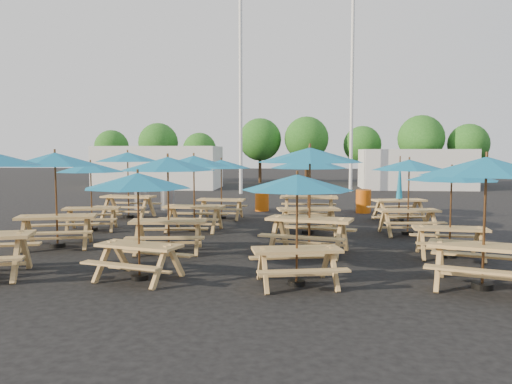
# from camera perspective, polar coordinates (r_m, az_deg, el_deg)

# --- Properties ---
(ground) EXTENTS (120.00, 120.00, 0.00)m
(ground) POSITION_cam_1_polar(r_m,az_deg,el_deg) (14.99, -0.51, -4.65)
(ground) COLOR black
(ground) RESTS_ON ground
(picnic_unit_1) EXTENTS (2.96, 2.96, 2.41)m
(picnic_unit_1) POSITION_cam_1_polar(r_m,az_deg,el_deg) (13.46, -21.98, 3.00)
(picnic_unit_1) COLOR tan
(picnic_unit_1) RESTS_ON ground
(picnic_unit_2) EXTENTS (2.51, 2.51, 2.12)m
(picnic_unit_2) POSITION_cam_1_polar(r_m,az_deg,el_deg) (16.02, -18.38, 2.36)
(picnic_unit_2) COLOR tan
(picnic_unit_2) RESTS_ON ground
(picnic_unit_3) EXTENTS (2.64, 2.64, 2.43)m
(picnic_unit_3) POSITION_cam_1_polar(r_m,az_deg,el_deg) (18.76, -14.46, 3.56)
(picnic_unit_3) COLOR tan
(picnic_unit_3) RESTS_ON ground
(picnic_unit_4) EXTENTS (2.50, 2.50, 2.04)m
(picnic_unit_4) POSITION_cam_1_polar(r_m,az_deg,el_deg) (9.53, -13.35, 0.71)
(picnic_unit_4) COLOR tan
(picnic_unit_4) RESTS_ON ground
(picnic_unit_5) EXTENTS (2.55, 2.55, 2.31)m
(picnic_unit_5) POSITION_cam_1_polar(r_m,az_deg,el_deg) (12.09, -10.04, 2.70)
(picnic_unit_5) COLOR tan
(picnic_unit_5) RESTS_ON ground
(picnic_unit_6) EXTENTS (2.43, 2.43, 2.32)m
(picnic_unit_6) POSITION_cam_1_polar(r_m,az_deg,el_deg) (15.23, -7.12, 3.12)
(picnic_unit_6) COLOR tan
(picnic_unit_6) RESTS_ON ground
(picnic_unit_7) EXTENTS (2.23, 2.23, 2.15)m
(picnic_unit_7) POSITION_cam_1_polar(r_m,az_deg,el_deg) (17.96, -4.00, 2.89)
(picnic_unit_7) COLOR tan
(picnic_unit_7) RESTS_ON ground
(picnic_unit_8) EXTENTS (2.38, 2.38, 2.03)m
(picnic_unit_8) POSITION_cam_1_polar(r_m,az_deg,el_deg) (8.90, 4.72, 0.50)
(picnic_unit_8) COLOR tan
(picnic_unit_8) RESTS_ON ground
(picnic_unit_9) EXTENTS (3.09, 3.09, 2.53)m
(picnic_unit_9) POSITION_cam_1_polar(r_m,az_deg,el_deg) (11.80, 6.18, 3.64)
(picnic_unit_9) COLOR tan
(picnic_unit_9) RESTS_ON ground
(picnic_unit_10) EXTENTS (2.63, 2.63, 2.27)m
(picnic_unit_10) POSITION_cam_1_polar(r_m,az_deg,el_deg) (14.67, 6.02, 2.92)
(picnic_unit_10) COLOR tan
(picnic_unit_10) RESTS_ON ground
(picnic_unit_11) EXTENTS (2.57, 2.57, 2.56)m
(picnic_unit_11) POSITION_cam_1_polar(r_m,az_deg,el_deg) (17.62, 6.09, 4.00)
(picnic_unit_11) COLOR tan
(picnic_unit_11) RESTS_ON ground
(picnic_unit_12) EXTENTS (2.96, 2.96, 2.34)m
(picnic_unit_12) POSITION_cam_1_polar(r_m,az_deg,el_deg) (9.50, 24.82, 2.03)
(picnic_unit_12) COLOR tan
(picnic_unit_12) RESTS_ON ground
(picnic_unit_13) EXTENTS (2.23, 2.23, 2.07)m
(picnic_unit_13) POSITION_cam_1_polar(r_m,az_deg,el_deg) (12.10, 21.46, 1.46)
(picnic_unit_13) COLOR tan
(picnic_unit_13) RESTS_ON ground
(picnic_unit_14) EXTENTS (2.44, 2.44, 2.21)m
(picnic_unit_14) POSITION_cam_1_polar(r_m,az_deg,el_deg) (15.10, 17.10, 2.58)
(picnic_unit_14) COLOR tan
(picnic_unit_14) RESTS_ON ground
(picnic_unit_15) EXTENTS (2.11, 1.94, 2.27)m
(picnic_unit_15) POSITION_cam_1_polar(r_m,az_deg,el_deg) (18.03, 16.06, -0.28)
(picnic_unit_15) COLOR tan
(picnic_unit_15) RESTS_ON ground
(waste_bin_0) EXTENTS (0.57, 0.57, 0.91)m
(waste_bin_0) POSITION_cam_1_polar(r_m,az_deg,el_deg) (21.60, -13.00, -0.72)
(waste_bin_0) COLOR gray
(waste_bin_0) RESTS_ON ground
(waste_bin_1) EXTENTS (0.57, 0.57, 0.91)m
(waste_bin_1) POSITION_cam_1_polar(r_m,az_deg,el_deg) (21.17, -10.07, -0.78)
(waste_bin_1) COLOR gray
(waste_bin_1) RESTS_ON ground
(waste_bin_2) EXTENTS (0.57, 0.57, 0.91)m
(waste_bin_2) POSITION_cam_1_polar(r_m,az_deg,el_deg) (20.43, 0.69, -0.90)
(waste_bin_2) COLOR #CB560B
(waste_bin_2) RESTS_ON ground
(waste_bin_3) EXTENTS (0.57, 0.57, 0.91)m
(waste_bin_3) POSITION_cam_1_polar(r_m,az_deg,el_deg) (20.52, 12.23, -0.98)
(waste_bin_3) COLOR #CB560B
(waste_bin_3) RESTS_ON ground
(waste_bin_4) EXTENTS (0.57, 0.57, 0.91)m
(waste_bin_4) POSITION_cam_1_polar(r_m,az_deg,el_deg) (20.21, 12.14, -1.06)
(waste_bin_4) COLOR #CB560B
(waste_bin_4) RESTS_ON ground
(mast_0) EXTENTS (0.20, 0.20, 12.00)m
(mast_0) POSITION_cam_1_polar(r_m,az_deg,el_deg) (29.16, -1.77, 11.65)
(mast_0) COLOR silver
(mast_0) RESTS_ON ground
(mast_1) EXTENTS (0.20, 0.20, 12.00)m
(mast_1) POSITION_cam_1_polar(r_m,az_deg,el_deg) (31.09, 10.91, 11.12)
(mast_1) COLOR silver
(mast_1) RESTS_ON ground
(event_tent_0) EXTENTS (8.00, 4.00, 2.80)m
(event_tent_0) POSITION_cam_1_polar(r_m,az_deg,el_deg) (34.08, -11.01, 2.79)
(event_tent_0) COLOR silver
(event_tent_0) RESTS_ON ground
(event_tent_1) EXTENTS (7.00, 4.00, 2.60)m
(event_tent_1) POSITION_cam_1_polar(r_m,az_deg,el_deg) (34.58, 17.73, 2.52)
(event_tent_1) COLOR silver
(event_tent_1) RESTS_ON ground
(tree_0) EXTENTS (2.80, 2.80, 4.24)m
(tree_0) POSITION_cam_1_polar(r_m,az_deg,el_deg) (42.89, -16.18, 4.95)
(tree_0) COLOR #382314
(tree_0) RESTS_ON ground
(tree_1) EXTENTS (3.11, 3.11, 4.72)m
(tree_1) POSITION_cam_1_polar(r_m,az_deg,el_deg) (40.23, -11.11, 5.54)
(tree_1) COLOR #382314
(tree_1) RESTS_ON ground
(tree_2) EXTENTS (2.59, 2.59, 3.93)m
(tree_2) POSITION_cam_1_polar(r_m,az_deg,el_deg) (39.18, -6.46, 4.85)
(tree_2) COLOR #382314
(tree_2) RESTS_ON ground
(tree_3) EXTENTS (3.36, 3.36, 5.09)m
(tree_3) POSITION_cam_1_polar(r_m,az_deg,el_deg) (39.59, 0.46, 6.01)
(tree_3) COLOR #382314
(tree_3) RESTS_ON ground
(tree_4) EXTENTS (3.41, 3.41, 5.17)m
(tree_4) POSITION_cam_1_polar(r_m,az_deg,el_deg) (39.00, 5.79, 6.09)
(tree_4) COLOR #382314
(tree_4) RESTS_ON ground
(tree_5) EXTENTS (2.94, 2.94, 4.45)m
(tree_5) POSITION_cam_1_polar(r_m,az_deg,el_deg) (39.70, 12.06, 5.28)
(tree_5) COLOR #382314
(tree_5) RESTS_ON ground
(tree_6) EXTENTS (3.38, 3.38, 5.13)m
(tree_6) POSITION_cam_1_polar(r_m,az_deg,el_deg) (38.65, 18.34, 5.85)
(tree_6) COLOR #382314
(tree_6) RESTS_ON ground
(tree_7) EXTENTS (2.95, 2.95, 4.48)m
(tree_7) POSITION_cam_1_polar(r_m,az_deg,el_deg) (39.58, 23.11, 5.05)
(tree_7) COLOR #382314
(tree_7) RESTS_ON ground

